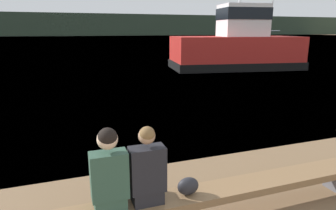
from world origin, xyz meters
TOP-DOWN VIEW (x-y plane):
  - water_surface at (0.00, 124.90)m, footprint 240.00×240.00m
  - far_shoreline at (0.00, 131.39)m, footprint 600.00×12.00m
  - bench_main at (-0.19, 3.15)m, footprint 6.75×0.43m
  - person_left at (-0.51, 3.15)m, footprint 0.40×0.39m
  - person_right at (-0.08, 3.15)m, footprint 0.40×0.38m
  - shopping_bag at (0.43, 3.15)m, footprint 0.27×0.17m
  - tugboat_red at (9.53, 16.65)m, footprint 8.39×4.89m
  - moored_sailboat at (20.53, 27.22)m, footprint 7.74×4.39m

SIDE VIEW (x-z plane):
  - water_surface at x=0.00m, z-range 0.00..0.00m
  - bench_main at x=-0.19m, z-range 0.13..0.56m
  - shopping_bag at x=0.43m, z-range 0.42..0.64m
  - moored_sailboat at x=20.53m, z-range -4.26..5.69m
  - person_right at x=-0.08m, z-range 0.35..1.29m
  - person_left at x=-0.51m, z-range 0.38..1.35m
  - tugboat_red at x=9.53m, z-range -2.35..4.83m
  - far_shoreline at x=0.00m, z-range 0.00..8.69m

